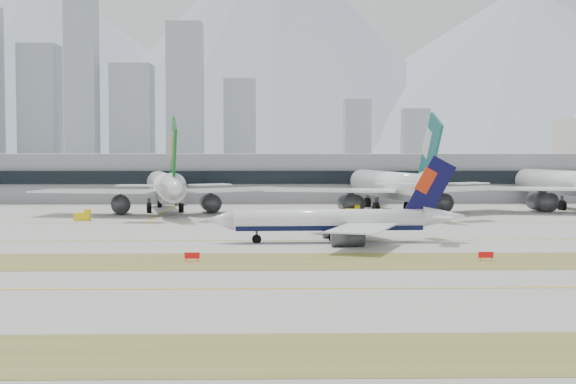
{
  "coord_description": "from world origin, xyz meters",
  "views": [
    {
      "loc": [
        -0.35,
        -147.79,
        16.19
      ],
      "look_at": [
        2.86,
        18.0,
        7.5
      ],
      "focal_mm": 50.0,
      "sensor_mm": 36.0,
      "label": 1
    }
  ],
  "objects_px": {
    "taxiing_airliner": "(339,221)",
    "terminal": "(274,177)",
    "widebody_cathay": "(393,187)",
    "widebody_eva": "(165,188)"
  },
  "relations": [
    {
      "from": "taxiing_airliner",
      "to": "widebody_eva",
      "type": "bearing_deg",
      "value": -61.92
    },
    {
      "from": "taxiing_airliner",
      "to": "widebody_eva",
      "type": "relative_size",
      "value": 0.69
    },
    {
      "from": "taxiing_airliner",
      "to": "terminal",
      "type": "bearing_deg",
      "value": -87.06
    },
    {
      "from": "taxiing_airliner",
      "to": "widebody_cathay",
      "type": "height_order",
      "value": "widebody_cathay"
    },
    {
      "from": "widebody_eva",
      "to": "terminal",
      "type": "distance_m",
      "value": 62.49
    },
    {
      "from": "widebody_eva",
      "to": "widebody_cathay",
      "type": "distance_m",
      "value": 58.95
    },
    {
      "from": "taxiing_airliner",
      "to": "terminal",
      "type": "relative_size",
      "value": 0.16
    },
    {
      "from": "terminal",
      "to": "taxiing_airliner",
      "type": "bearing_deg",
      "value": -84.77
    },
    {
      "from": "widebody_eva",
      "to": "terminal",
      "type": "xyz_separation_m",
      "value": [
        27.98,
        55.86,
        1.08
      ]
    },
    {
      "from": "widebody_cathay",
      "to": "terminal",
      "type": "bearing_deg",
      "value": 17.68
    }
  ]
}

